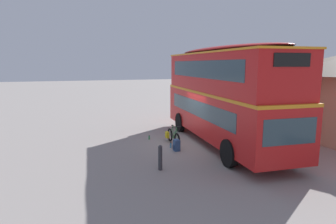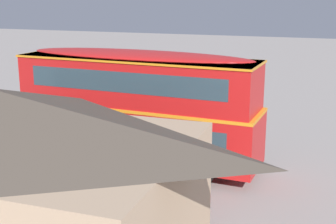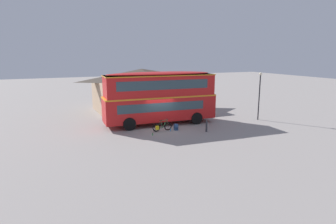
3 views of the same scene
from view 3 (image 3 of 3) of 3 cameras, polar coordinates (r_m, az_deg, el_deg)
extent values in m
plane|color=gray|center=(25.36, -1.56, -3.10)|extent=(120.00, 120.00, 0.00)
cylinder|color=black|center=(28.70, 3.56, -0.27)|extent=(1.11, 0.34, 1.10)
cylinder|color=black|center=(26.60, 5.65, -1.24)|extent=(1.11, 0.34, 1.10)
cylinder|color=black|center=(26.81, -8.78, -1.22)|extent=(1.11, 0.34, 1.10)
cylinder|color=black|center=(24.54, -7.63, -2.37)|extent=(1.11, 0.34, 1.10)
cube|color=red|center=(26.29, -1.61, 0.82)|extent=(10.24, 3.06, 2.10)
cube|color=orange|center=(26.12, -1.62, 3.15)|extent=(10.26, 3.08, 0.12)
cube|color=red|center=(25.99, -1.63, 5.28)|extent=(9.93, 3.00, 1.90)
ellipsoid|color=red|center=(25.90, -1.64, 7.55)|extent=(9.73, 2.93, 0.36)
cube|color=#2D424C|center=(28.26, 8.10, 1.97)|extent=(0.17, 2.05, 0.90)
cube|color=black|center=(27.91, 8.00, 6.68)|extent=(0.14, 1.38, 0.44)
cube|color=#2D424C|center=(25.02, -1.12, 0.97)|extent=(7.88, 0.48, 0.76)
cube|color=#2D424C|center=(24.84, -0.72, 5.35)|extent=(8.28, 0.50, 0.80)
cube|color=#2D424C|center=(27.34, -2.85, 1.86)|extent=(7.88, 0.48, 0.76)
cube|color=#2D424C|center=(27.12, -2.47, 5.86)|extent=(8.28, 0.50, 0.80)
cube|color=orange|center=(25.91, -1.64, 7.29)|extent=(10.04, 3.08, 0.08)
torus|color=black|center=(24.40, -0.01, -2.85)|extent=(0.68, 0.08, 0.68)
torus|color=black|center=(24.00, -2.33, -3.10)|extent=(0.68, 0.08, 0.68)
cylinder|color=#B2B2B7|center=(24.40, -0.01, -2.85)|extent=(0.05, 0.10, 0.05)
cylinder|color=#B2B2B7|center=(24.00, -2.33, -3.10)|extent=(0.05, 0.10, 0.05)
cylinder|color=#2D6B38|center=(24.22, -0.63, -2.32)|extent=(0.48, 0.04, 0.66)
cylinder|color=#2D6B38|center=(24.13, -0.78, -1.65)|extent=(0.59, 0.04, 0.07)
cylinder|color=#2D6B38|center=(24.12, -1.27, -2.44)|extent=(0.18, 0.04, 0.61)
cylinder|color=#2D6B38|center=(24.11, -1.72, -3.11)|extent=(0.55, 0.03, 0.09)
cylinder|color=#2D6B38|center=(24.01, -1.88, -2.43)|extent=(0.43, 0.03, 0.56)
cylinder|color=#2D6B38|center=(24.32, -0.08, -2.20)|extent=(0.09, 0.03, 0.58)
cylinder|color=black|center=(24.23, -0.14, -1.42)|extent=(0.03, 0.46, 0.03)
ellipsoid|color=black|center=(24.01, -1.47, -1.69)|extent=(0.26, 0.10, 0.06)
cube|color=yellow|center=(23.86, -2.14, -3.14)|extent=(0.28, 0.14, 0.32)
cylinder|color=green|center=(24.22, -0.63, -2.32)|extent=(0.07, 0.07, 0.18)
cube|color=#2D4C7A|center=(24.45, 1.58, -3.03)|extent=(0.32, 0.26, 0.52)
ellipsoid|color=#2D4C7A|center=(24.38, 1.58, -2.44)|extent=(0.30, 0.25, 0.10)
cube|color=navy|center=(24.34, 1.72, -3.28)|extent=(0.22, 0.04, 0.18)
cylinder|color=black|center=(24.60, 1.63, -2.93)|extent=(0.04, 0.04, 0.41)
cylinder|color=black|center=(24.53, 1.26, -2.97)|extent=(0.04, 0.04, 0.41)
cylinder|color=green|center=(22.99, -3.05, -4.40)|extent=(0.08, 0.08, 0.20)
cylinder|color=black|center=(22.96, -3.05, -4.13)|extent=(0.05, 0.05, 0.03)
cylinder|color=#338CBF|center=(24.18, 0.52, -3.54)|extent=(0.07, 0.07, 0.23)
cylinder|color=black|center=(24.14, 0.52, -3.25)|extent=(0.04, 0.04, 0.02)
cube|color=tan|center=(33.62, -5.12, 3.43)|extent=(10.40, 6.39, 3.40)
pyramid|color=#4C4238|center=(33.37, -5.19, 7.41)|extent=(10.80, 6.79, 1.29)
cube|color=#3D2319|center=(30.79, -3.16, 1.49)|extent=(1.10, 0.05, 2.10)
cube|color=#2D424C|center=(29.84, -7.82, 2.67)|extent=(1.10, 0.05, 0.90)
cube|color=#2D424C|center=(31.67, 1.20, 3.28)|extent=(1.10, 0.05, 0.90)
cylinder|color=black|center=(29.31, 17.54, 2.70)|extent=(0.11, 0.11, 4.36)
sphere|color=#F2E5BF|center=(29.07, 17.81, 7.18)|extent=(0.28, 0.28, 0.28)
cylinder|color=#333338|center=(24.16, 7.60, -2.90)|extent=(0.16, 0.16, 0.85)
sphere|color=#333338|center=(24.05, 7.63, -1.82)|extent=(0.16, 0.16, 0.16)
camera|label=1|loc=(28.12, 29.22, 5.11)|focal=31.14mm
camera|label=2|loc=(41.04, -20.91, 11.64)|focal=49.85mm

